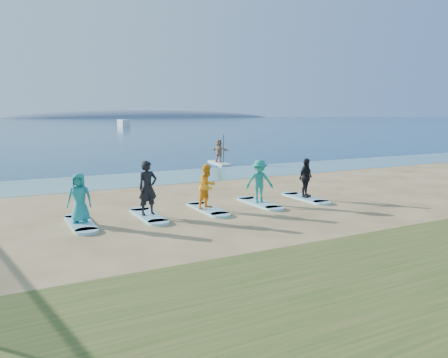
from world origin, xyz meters
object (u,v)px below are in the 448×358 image
paddleboard (219,163)px  surfboard_0 (81,223)px  paddleboarder (219,151)px  student_1 (148,188)px  student_0 (79,198)px  surfboard_2 (207,209)px  surfboard_3 (259,203)px  surfboard_1 (148,216)px  boat_offshore_b (124,127)px  student_3 (260,181)px  student_2 (207,186)px  surfboard_4 (305,198)px  student_4 (306,178)px

paddleboard → surfboard_0: (-11.58, -12.92, -0.01)m
paddleboarder → student_1: size_ratio=0.85×
paddleboard → student_0: (-11.58, -12.92, 0.81)m
surfboard_2 → surfboard_3: bearing=0.0°
surfboard_1 → boat_offshore_b: bearing=75.5°
surfboard_0 → student_3: (6.71, 0.00, 0.87)m
boat_offshore_b → surfboard_1: boat_offshore_b is taller
surfboard_2 → student_2: 0.85m
student_0 → student_3: size_ratio=0.95×
paddleboarder → surfboard_0: paddleboarder is taller
surfboard_1 → student_2: (2.24, 0.00, 0.85)m
student_0 → student_2: 4.48m
student_1 → surfboard_4: 6.78m
student_0 → paddleboarder: bearing=71.8°
student_4 → surfboard_2: bearing=156.0°
surfboard_3 → boat_offshore_b: bearing=78.0°
boat_offshore_b → surfboard_3: bearing=-98.8°
paddleboarder → surfboard_0: 17.37m
student_0 → paddleboard: bearing=71.8°
student_3 → student_1: bearing=-159.9°
student_2 → surfboard_0: bearing=157.6°
student_1 → student_4: 6.71m
paddleboard → surfboard_3: (-4.86, -12.92, -0.01)m
paddleboard → surfboard_3: paddleboard is taller
student_3 → student_4: 2.24m
surfboard_1 → paddleboard: bearing=54.1°
student_0 → surfboard_3: student_0 is taller
student_3 → surfboard_4: 2.40m
surfboard_1 → paddleboarder: bearing=54.1°
surfboard_1 → surfboard_2: 2.24m
surfboard_0 → surfboard_1: 2.24m
surfboard_0 → student_3: 6.77m
paddleboard → surfboard_4: size_ratio=1.36×
boat_offshore_b → surfboard_2: boat_offshore_b is taller
surfboard_2 → student_3: (2.24, 0.00, 0.87)m
surfboard_4 → boat_offshore_b: bearing=79.2°
paddleboarder → surfboard_3: (-4.86, -12.92, -0.87)m
student_2 → surfboard_4: size_ratio=0.73×
student_3 → surfboard_4: student_3 is taller
boat_offshore_b → surfboard_2: size_ratio=3.13×
surfboard_2 → surfboard_4: 4.48m
boat_offshore_b → student_1: bearing=-101.3°
student_2 → student_4: 4.48m
boat_offshore_b → student_0: size_ratio=4.40×
student_3 → surfboard_2: bearing=-159.9°
surfboard_1 → surfboard_3: 4.48m
surfboard_4 → student_0: bearing=180.0°
student_1 → student_2: bearing=-8.2°
surfboard_3 → surfboard_1: bearing=180.0°
student_1 → student_3: 4.48m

